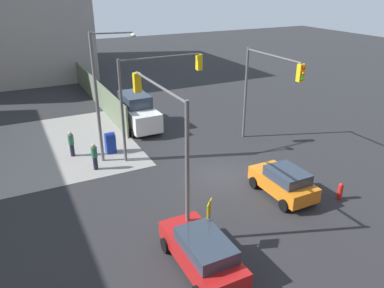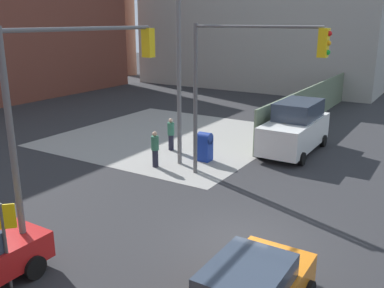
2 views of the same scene
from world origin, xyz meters
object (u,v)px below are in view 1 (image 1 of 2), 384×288
Objects in this scene: mailbox_blue at (110,142)px; pedestrian_waiting at (71,143)px; traffic_signal_ne_corner at (154,86)px; fire_hydrant at (340,191)px; traffic_signal_se_corner at (266,82)px; coupe_red at (202,251)px; street_lamp_corner at (102,89)px; traffic_signal_nw_corner at (164,126)px; van_white_delivery at (137,111)px; sedan_orange at (284,182)px; pedestrian_crossing at (95,156)px.

mailbox_blue is 0.83× the size of pedestrian_waiting.
traffic_signal_ne_corner is 12.27m from fire_hydrant.
traffic_signal_ne_corner is 3.80× the size of pedestrian_waiting.
traffic_signal_se_corner is 13.26m from coupe_red.
street_lamp_corner reaches higher than pedestrian_waiting.
pedestrian_waiting is (11.80, 11.60, 0.41)m from fire_hydrant.
street_lamp_corner is at bearing 35.29° from pedestrian_waiting.
fire_hydrant is at bearing -136.43° from street_lamp_corner.
van_white_delivery is (12.08, -2.70, -3.39)m from traffic_signal_nw_corner.
mailbox_blue is (8.32, 0.50, -3.91)m from traffic_signal_nw_corner.
van_white_delivery is (7.60, 6.30, -3.36)m from traffic_signal_se_corner.
pedestrian_waiting is (8.92, 2.90, -3.78)m from traffic_signal_nw_corner.
traffic_signal_ne_corner reaches higher than van_white_delivery.
traffic_signal_se_corner is at bearing -105.56° from street_lamp_corner.
coupe_red and sedan_orange have the same top height.
pedestrian_waiting is (-3.16, 5.60, -0.39)m from van_white_delivery.
traffic_signal_ne_corner is at bearing -17.97° from traffic_signal_nw_corner.
fire_hydrant is at bearing -139.28° from pedestrian_crossing.
fire_hydrant is at bearing -123.68° from sedan_orange.
street_lamp_corner reaches higher than sedan_orange.
pedestrian_waiting is (0.60, 2.40, 0.13)m from mailbox_blue.
pedestrian_crossing is at bearing 131.22° from street_lamp_corner.
mailbox_blue is (1.70, 2.65, -3.88)m from traffic_signal_ne_corner.
traffic_signal_nw_corner is 1.71× the size of sedan_orange.
pedestrian_crossing is (9.20, 10.70, 0.40)m from fire_hydrant.
coupe_red is (-1.33, 8.96, 0.36)m from fire_hydrant.
traffic_signal_nw_corner reaches higher than pedestrian_waiting.
sedan_orange is at bearing -141.13° from pedestrian_crossing.
pedestrian_crossing is (-2.00, 1.50, 0.13)m from mailbox_blue.
mailbox_blue is (3.84, 9.50, -3.87)m from traffic_signal_se_corner.
traffic_signal_ne_corner is 6.44m from van_white_delivery.
traffic_signal_ne_corner is (2.14, 6.85, 0.00)m from traffic_signal_se_corner.
street_lamp_corner reaches higher than coupe_red.
street_lamp_corner reaches higher than traffic_signal_ne_corner.
traffic_signal_ne_corner reaches higher than fire_hydrant.
traffic_signal_ne_corner reaches higher than mailbox_blue.
traffic_signal_nw_corner is 6.96m from traffic_signal_ne_corner.
pedestrian_waiting is (2.30, 5.05, -3.75)m from traffic_signal_ne_corner.
pedestrian_waiting is at bearing 69.56° from traffic_signal_se_corner.
pedestrian_waiting reaches higher than coupe_red.
coupe_red is 16.57m from van_white_delivery.
traffic_signal_se_corner is 7.40m from sedan_orange.
street_lamp_corner is 5.59× the size of mailbox_blue.
mailbox_blue is at bearing 39.40° from fire_hydrant.
pedestrian_crossing is at bearing 143.13° from mailbox_blue.
pedestrian_crossing is (-5.76, 4.70, -0.39)m from van_white_delivery.
mailbox_blue is at bearing 61.62° from pedestrian_waiting.
mailbox_blue is at bearing 57.29° from traffic_signal_ne_corner.
sedan_orange is (-1.24, -6.24, -3.83)m from traffic_signal_nw_corner.
fire_hydrant is (-11.20, -9.20, -0.28)m from mailbox_blue.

